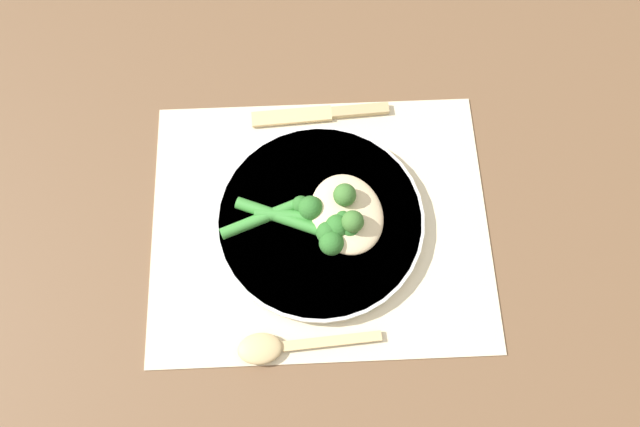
{
  "coord_description": "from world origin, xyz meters",
  "views": [
    {
      "loc": [
        -0.01,
        -0.26,
        0.69
      ],
      "look_at": [
        0.0,
        0.0,
        0.03
      ],
      "focal_mm": 35.0,
      "sensor_mm": 36.0,
      "label": 1
    }
  ],
  "objects_px": {
    "broccoli_stalk_front": "(320,230)",
    "knife": "(322,114)",
    "broccoli_stalk_rear": "(328,222)",
    "chicken_fillet": "(347,213)",
    "broccoli_stalk_left": "(291,212)",
    "plate": "(320,220)",
    "spoon": "(275,347)"
  },
  "relations": [
    {
      "from": "broccoli_stalk_rear",
      "to": "broccoli_stalk_front",
      "type": "height_order",
      "value": "broccoli_stalk_front"
    },
    {
      "from": "broccoli_stalk_front",
      "to": "knife",
      "type": "height_order",
      "value": "broccoli_stalk_front"
    },
    {
      "from": "broccoli_stalk_front",
      "to": "broccoli_stalk_left",
      "type": "bearing_deg",
      "value": -104.9
    },
    {
      "from": "broccoli_stalk_front",
      "to": "knife",
      "type": "bearing_deg",
      "value": -161.48
    },
    {
      "from": "plate",
      "to": "chicken_fillet",
      "type": "xyz_separation_m",
      "value": [
        0.03,
        0.0,
        0.02
      ]
    },
    {
      "from": "broccoli_stalk_rear",
      "to": "broccoli_stalk_front",
      "type": "distance_m",
      "value": 0.01
    },
    {
      "from": "chicken_fillet",
      "to": "broccoli_stalk_front",
      "type": "relative_size",
      "value": 0.89
    },
    {
      "from": "broccoli_stalk_front",
      "to": "knife",
      "type": "distance_m",
      "value": 0.17
    },
    {
      "from": "broccoli_stalk_rear",
      "to": "broccoli_stalk_front",
      "type": "relative_size",
      "value": 0.92
    },
    {
      "from": "chicken_fillet",
      "to": "broccoli_stalk_rear",
      "type": "distance_m",
      "value": 0.02
    },
    {
      "from": "broccoli_stalk_front",
      "to": "broccoli_stalk_rear",
      "type": "bearing_deg",
      "value": 160.2
    },
    {
      "from": "broccoli_stalk_rear",
      "to": "knife",
      "type": "bearing_deg",
      "value": -173.03
    },
    {
      "from": "chicken_fillet",
      "to": "broccoli_stalk_front",
      "type": "bearing_deg",
      "value": -147.0
    },
    {
      "from": "plate",
      "to": "knife",
      "type": "bearing_deg",
      "value": 86.41
    },
    {
      "from": "plate",
      "to": "spoon",
      "type": "relative_size",
      "value": 1.53
    },
    {
      "from": "chicken_fillet",
      "to": "broccoli_stalk_front",
      "type": "distance_m",
      "value": 0.04
    },
    {
      "from": "knife",
      "to": "spoon",
      "type": "distance_m",
      "value": 0.3
    },
    {
      "from": "broccoli_stalk_rear",
      "to": "broccoli_stalk_left",
      "type": "relative_size",
      "value": 1.02
    },
    {
      "from": "plate",
      "to": "knife",
      "type": "relative_size",
      "value": 1.4
    },
    {
      "from": "plate",
      "to": "spoon",
      "type": "height_order",
      "value": "plate"
    },
    {
      "from": "broccoli_stalk_rear",
      "to": "spoon",
      "type": "distance_m",
      "value": 0.15
    },
    {
      "from": "chicken_fillet",
      "to": "broccoli_stalk_left",
      "type": "height_order",
      "value": "broccoli_stalk_left"
    },
    {
      "from": "knife",
      "to": "broccoli_stalk_rear",
      "type": "bearing_deg",
      "value": 176.49
    },
    {
      "from": "plate",
      "to": "spoon",
      "type": "distance_m",
      "value": 0.15
    },
    {
      "from": "broccoli_stalk_left",
      "to": "spoon",
      "type": "bearing_deg",
      "value": -29.29
    },
    {
      "from": "plate",
      "to": "broccoli_stalk_front",
      "type": "relative_size",
      "value": 1.85
    },
    {
      "from": "knife",
      "to": "chicken_fillet",
      "type": "bearing_deg",
      "value": -174.74
    },
    {
      "from": "plate",
      "to": "knife",
      "type": "xyz_separation_m",
      "value": [
        0.01,
        0.14,
        -0.01
      ]
    },
    {
      "from": "broccoli_stalk_front",
      "to": "knife",
      "type": "xyz_separation_m",
      "value": [
        0.01,
        0.16,
        -0.02
      ]
    },
    {
      "from": "broccoli_stalk_rear",
      "to": "broccoli_stalk_left",
      "type": "xyz_separation_m",
      "value": [
        -0.04,
        0.01,
        0.0
      ]
    },
    {
      "from": "broccoli_stalk_rear",
      "to": "plate",
      "type": "bearing_deg",
      "value": -129.5
    },
    {
      "from": "broccoli_stalk_left",
      "to": "spoon",
      "type": "height_order",
      "value": "broccoli_stalk_left"
    }
  ]
}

